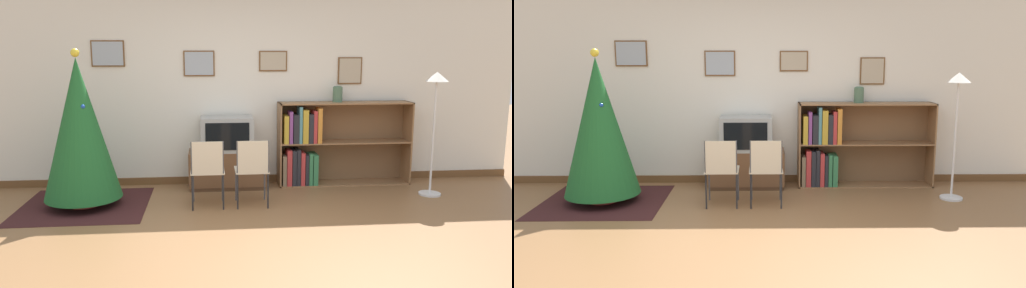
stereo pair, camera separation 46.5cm
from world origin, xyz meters
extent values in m
plane|color=brown|center=(0.00, 0.00, 0.00)|extent=(24.00, 24.00, 0.00)
cube|color=silver|center=(0.00, 2.56, 1.35)|extent=(8.06, 0.08, 2.70)
cube|color=brown|center=(0.00, 2.51, 0.05)|extent=(8.06, 0.03, 0.10)
cube|color=brown|center=(-1.68, 2.51, 1.81)|extent=(0.43, 0.02, 0.35)
cube|color=#9EA8B2|center=(-1.68, 2.50, 1.81)|extent=(0.40, 0.01, 0.31)
cube|color=brown|center=(-0.48, 2.51, 1.68)|extent=(0.42, 0.02, 0.34)
cube|color=#9EA8B2|center=(-0.48, 2.50, 1.68)|extent=(0.38, 0.01, 0.31)
cube|color=brown|center=(0.53, 2.51, 1.71)|extent=(0.39, 0.02, 0.28)
cube|color=tan|center=(0.53, 2.50, 1.71)|extent=(0.35, 0.01, 0.24)
cube|color=brown|center=(1.62, 2.51, 1.57)|extent=(0.34, 0.02, 0.37)
cube|color=tan|center=(1.62, 2.50, 1.57)|extent=(0.30, 0.01, 0.34)
cube|color=#381919|center=(-1.87, 1.59, 0.00)|extent=(1.50, 1.46, 0.01)
cylinder|color=maroon|center=(-1.87, 1.59, 0.06)|extent=(0.36, 0.36, 0.10)
cone|color=#1E5B28|center=(-1.87, 1.59, 0.94)|extent=(0.91, 0.91, 1.67)
sphere|color=yellow|center=(-1.87, 1.59, 1.82)|extent=(0.10, 0.10, 0.10)
sphere|color=#1E4CB2|center=(-1.79, 1.47, 1.22)|extent=(0.05, 0.05, 0.05)
sphere|color=red|center=(-1.85, 1.74, 1.21)|extent=(0.05, 0.05, 0.05)
sphere|color=red|center=(-1.90, 1.88, 0.72)|extent=(0.05, 0.05, 0.05)
sphere|color=#1E4CB2|center=(-2.04, 1.81, 0.75)|extent=(0.04, 0.04, 0.04)
sphere|color=#1E4CB2|center=(-1.91, 1.65, 1.50)|extent=(0.05, 0.05, 0.05)
cube|color=#4C311E|center=(-0.12, 2.27, 0.03)|extent=(0.99, 0.43, 0.05)
cube|color=brown|center=(-0.12, 2.27, 0.28)|extent=(1.03, 0.45, 0.46)
cube|color=#9E9E99|center=(-0.12, 2.27, 0.74)|extent=(0.70, 0.43, 0.46)
cube|color=black|center=(-0.12, 2.05, 0.74)|extent=(0.57, 0.01, 0.36)
cube|color=beige|center=(-0.38, 1.46, 0.43)|extent=(0.40, 0.40, 0.02)
cube|color=beige|center=(-0.38, 1.27, 0.63)|extent=(0.35, 0.02, 0.38)
cylinder|color=#4C4C51|center=(-0.56, 1.64, 0.21)|extent=(0.02, 0.02, 0.42)
cylinder|color=#4C4C51|center=(-0.20, 1.64, 0.21)|extent=(0.02, 0.02, 0.42)
cylinder|color=#4C4C51|center=(-0.56, 1.28, 0.21)|extent=(0.02, 0.02, 0.42)
cylinder|color=#4C4C51|center=(-0.20, 1.28, 0.21)|extent=(0.02, 0.02, 0.42)
cylinder|color=#4C4C51|center=(-0.56, 1.28, 0.41)|extent=(0.02, 0.02, 0.82)
cylinder|color=#4C4C51|center=(-0.20, 1.28, 0.41)|extent=(0.02, 0.02, 0.82)
cube|color=beige|center=(0.14, 1.46, 0.43)|extent=(0.40, 0.40, 0.02)
cube|color=beige|center=(0.14, 1.27, 0.63)|extent=(0.35, 0.02, 0.38)
cylinder|color=#4C4C51|center=(-0.04, 1.64, 0.21)|extent=(0.02, 0.02, 0.42)
cylinder|color=#4C4C51|center=(0.32, 1.64, 0.21)|extent=(0.02, 0.02, 0.42)
cylinder|color=#4C4C51|center=(-0.04, 1.28, 0.21)|extent=(0.02, 0.02, 0.42)
cylinder|color=#4C4C51|center=(0.32, 1.28, 0.21)|extent=(0.02, 0.02, 0.42)
cylinder|color=#4C4C51|center=(-0.04, 1.28, 0.41)|extent=(0.02, 0.02, 0.82)
cylinder|color=#4C4C51|center=(0.32, 1.28, 0.41)|extent=(0.02, 0.02, 0.82)
cube|color=olive|center=(0.60, 2.32, 0.57)|extent=(0.02, 0.36, 1.15)
cube|color=olive|center=(2.42, 2.32, 0.57)|extent=(0.02, 0.36, 1.15)
cube|color=olive|center=(1.51, 2.32, 1.14)|extent=(1.84, 0.36, 0.02)
cube|color=olive|center=(1.51, 2.32, 0.01)|extent=(1.84, 0.36, 0.02)
cube|color=olive|center=(1.51, 2.32, 0.60)|extent=(1.80, 0.36, 0.02)
cube|color=brown|center=(1.51, 2.50, 0.57)|extent=(1.84, 0.01, 1.15)
cube|color=#756047|center=(0.66, 2.26, 0.23)|extent=(0.05, 0.23, 0.42)
cube|color=#B73333|center=(0.73, 2.25, 0.26)|extent=(0.07, 0.21, 0.49)
cube|color=#232328|center=(0.79, 2.30, 0.26)|extent=(0.06, 0.30, 0.49)
cube|color=#232328|center=(0.85, 2.29, 0.27)|extent=(0.05, 0.28, 0.50)
cube|color=#B73333|center=(0.91, 2.28, 0.25)|extent=(0.06, 0.27, 0.46)
cube|color=#232328|center=(0.97, 2.25, 0.23)|extent=(0.04, 0.20, 0.43)
cube|color=#337547|center=(1.02, 2.26, 0.24)|extent=(0.05, 0.22, 0.44)
cube|color=#337547|center=(1.09, 2.29, 0.23)|extent=(0.07, 0.30, 0.42)
cube|color=gold|center=(0.68, 2.29, 0.80)|extent=(0.06, 0.29, 0.38)
cube|color=#7A3D7F|center=(0.74, 2.25, 0.82)|extent=(0.05, 0.22, 0.43)
cube|color=#232328|center=(0.81, 2.29, 0.80)|extent=(0.07, 0.29, 0.39)
cube|color=teal|center=(0.87, 2.27, 0.85)|extent=(0.04, 0.25, 0.50)
cube|color=gold|center=(0.94, 2.26, 0.83)|extent=(0.08, 0.23, 0.45)
cube|color=#232328|center=(1.01, 2.26, 0.80)|extent=(0.06, 0.23, 0.40)
cube|color=#B73333|center=(1.07, 2.26, 0.83)|extent=(0.05, 0.23, 0.44)
cube|color=orange|center=(1.13, 2.26, 0.84)|extent=(0.06, 0.22, 0.48)
cylinder|color=#47664C|center=(1.41, 2.37, 1.25)|extent=(0.13, 0.13, 0.21)
torus|color=#47664C|center=(1.41, 2.37, 1.35)|extent=(0.12, 0.12, 0.02)
cylinder|color=silver|center=(2.49, 1.65, 0.01)|extent=(0.28, 0.28, 0.03)
cylinder|color=silver|center=(2.49, 1.65, 0.75)|extent=(0.03, 0.03, 1.44)
cone|color=white|center=(2.49, 1.65, 1.53)|extent=(0.28, 0.28, 0.12)
camera|label=1|loc=(-0.36, -4.36, 1.85)|focal=35.00mm
camera|label=2|loc=(0.10, -4.39, 1.85)|focal=35.00mm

